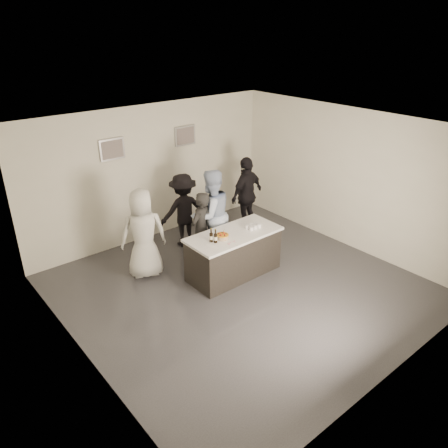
# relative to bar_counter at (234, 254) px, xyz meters

# --- Properties ---
(floor) EXTENTS (6.00, 6.00, 0.00)m
(floor) POSITION_rel_bar_counter_xyz_m (-0.22, -0.47, -0.45)
(floor) COLOR #3D3D42
(floor) RESTS_ON ground
(ceiling) EXTENTS (6.00, 6.00, 0.00)m
(ceiling) POSITION_rel_bar_counter_xyz_m (-0.22, -0.47, 2.55)
(ceiling) COLOR white
(wall_back) EXTENTS (6.00, 0.04, 3.00)m
(wall_back) POSITION_rel_bar_counter_xyz_m (-0.22, 2.53, 1.05)
(wall_back) COLOR silver
(wall_back) RESTS_ON ground
(wall_front) EXTENTS (6.00, 0.04, 3.00)m
(wall_front) POSITION_rel_bar_counter_xyz_m (-0.22, -3.47, 1.05)
(wall_front) COLOR silver
(wall_front) RESTS_ON ground
(wall_left) EXTENTS (0.04, 6.00, 3.00)m
(wall_left) POSITION_rel_bar_counter_xyz_m (-3.22, -0.47, 1.05)
(wall_left) COLOR silver
(wall_left) RESTS_ON ground
(wall_right) EXTENTS (0.04, 6.00, 3.00)m
(wall_right) POSITION_rel_bar_counter_xyz_m (2.78, -0.47, 1.05)
(wall_right) COLOR silver
(wall_right) RESTS_ON ground
(picture_left) EXTENTS (0.54, 0.04, 0.44)m
(picture_left) POSITION_rel_bar_counter_xyz_m (-1.12, 2.50, 1.75)
(picture_left) COLOR #B2B2B7
(picture_left) RESTS_ON wall_back
(picture_right) EXTENTS (0.54, 0.04, 0.44)m
(picture_right) POSITION_rel_bar_counter_xyz_m (0.68, 2.50, 1.75)
(picture_right) COLOR #B2B2B7
(picture_right) RESTS_ON wall_back
(bar_counter) EXTENTS (1.86, 0.86, 0.90)m
(bar_counter) POSITION_rel_bar_counter_xyz_m (0.00, 0.00, 0.00)
(bar_counter) COLOR white
(bar_counter) RESTS_ON ground
(cake) EXTENTS (0.24, 0.24, 0.07)m
(cake) POSITION_rel_bar_counter_xyz_m (-0.31, -0.03, 0.49)
(cake) COLOR orange
(cake) RESTS_ON bar_counter
(beer_bottle_a) EXTENTS (0.07, 0.07, 0.26)m
(beer_bottle_a) POSITION_rel_bar_counter_xyz_m (-0.55, 0.00, 0.58)
(beer_bottle_a) COLOR black
(beer_bottle_a) RESTS_ON bar_counter
(beer_bottle_b) EXTENTS (0.07, 0.07, 0.26)m
(beer_bottle_b) POSITION_rel_bar_counter_xyz_m (-0.50, -0.07, 0.58)
(beer_bottle_b) COLOR black
(beer_bottle_b) RESTS_ON bar_counter
(tumbler_cluster) EXTENTS (0.30, 0.19, 0.08)m
(tumbler_cluster) POSITION_rel_bar_counter_xyz_m (0.44, -0.07, 0.49)
(tumbler_cluster) COLOR orange
(tumbler_cluster) RESTS_ON bar_counter
(candles) EXTENTS (0.24, 0.08, 0.01)m
(candles) POSITION_rel_bar_counter_xyz_m (-0.28, -0.26, 0.45)
(candles) COLOR pink
(candles) RESTS_ON bar_counter
(person_main_black) EXTENTS (0.66, 0.55, 1.55)m
(person_main_black) POSITION_rel_bar_counter_xyz_m (-0.22, 0.75, 0.33)
(person_main_black) COLOR black
(person_main_black) RESTS_ON ground
(person_main_blue) EXTENTS (0.94, 0.73, 1.91)m
(person_main_blue) POSITION_rel_bar_counter_xyz_m (0.12, 0.85, 0.51)
(person_main_blue) COLOR #B2C6E9
(person_main_blue) RESTS_ON ground
(person_guest_left) EXTENTS (1.02, 0.86, 1.78)m
(person_guest_left) POSITION_rel_bar_counter_xyz_m (-1.33, 1.10, 0.44)
(person_guest_left) COLOR silver
(person_guest_left) RESTS_ON ground
(person_guest_right) EXTENTS (1.12, 0.64, 1.80)m
(person_guest_right) POSITION_rel_bar_counter_xyz_m (1.55, 1.34, 0.45)
(person_guest_right) COLOR black
(person_guest_right) RESTS_ON ground
(person_guest_back) EXTENTS (1.17, 0.82, 1.64)m
(person_guest_back) POSITION_rel_bar_counter_xyz_m (-0.01, 1.67, 0.37)
(person_guest_back) COLOR black
(person_guest_back) RESTS_ON ground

